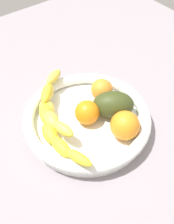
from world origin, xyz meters
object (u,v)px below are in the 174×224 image
fruit_bowl (87,120)px  orange_mid_left (89,113)px  banana_draped_left (51,105)px  avocado_dark (113,105)px  orange_mid_right (125,125)px  orange_front (102,90)px  banana_draped_right (54,128)px

fruit_bowl → orange_mid_left: orange_mid_left is taller
banana_draped_left → avocado_dark: size_ratio=2.13×
avocado_dark → orange_mid_right: bearing=-19.0°
orange_mid_right → banana_draped_left: bearing=-148.2°
orange_front → orange_mid_left: 8.43cm
fruit_bowl → orange_mid_left: 2.56cm
orange_mid_left → fruit_bowl: bearing=-146.1°
fruit_bowl → avocado_dark: 7.05cm
banana_draped_right → orange_mid_right: bearing=54.1°
banana_draped_left → orange_front: 13.27cm
fruit_bowl → orange_front: size_ratio=5.41×
orange_front → orange_mid_right: (12.12, -3.59, 0.51)cm
banana_draped_right → avocado_dark: 14.87cm
orange_front → orange_mid_left: size_ratio=0.96×
banana_draped_left → fruit_bowl: bearing=38.3°
orange_front → orange_mid_right: orange_mid_right is taller
banana_draped_right → orange_mid_left: bearing=82.3°
banana_draped_right → orange_mid_right: orange_mid_right is taller
banana_draped_right → orange_mid_right: size_ratio=3.89×
fruit_bowl → orange_mid_right: orange_mid_right is taller
avocado_dark → orange_front: bearing=166.3°
orange_front → avocado_dark: size_ratio=0.57×
banana_draped_left → avocado_dark: bearing=52.6°
orange_mid_right → avocado_dark: size_ratio=0.68×
orange_front → orange_mid_right: 12.64cm
banana_draped_left → avocado_dark: 14.48cm
fruit_bowl → avocado_dark: (1.99, 6.15, 2.83)cm
fruit_bowl → avocado_dark: size_ratio=3.09×
orange_mid_right → avocado_dark: 6.66cm
orange_mid_right → fruit_bowl: bearing=-154.3°
banana_draped_right → avocado_dark: size_ratio=2.63×
orange_mid_right → avocado_dark: (-6.30, 2.16, -0.07)cm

